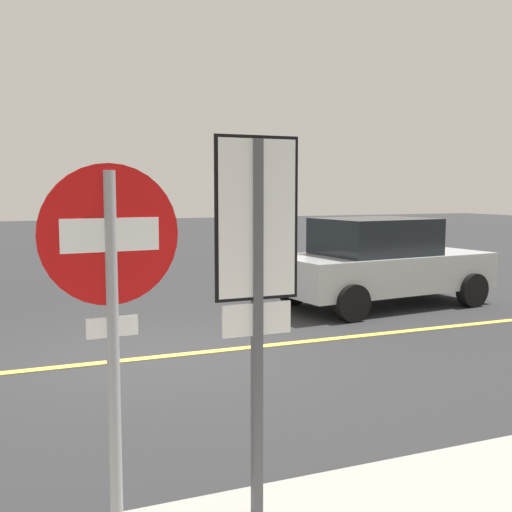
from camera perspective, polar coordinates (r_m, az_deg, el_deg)
ground_plane at (r=8.47m, az=-8.81°, el=-9.08°), size 80.00×80.00×0.00m
lane_marking_centre at (r=9.61m, az=8.96°, el=-7.24°), size 28.00×0.16×0.01m
stop_sign at (r=3.48m, az=-12.96°, el=-4.05°), size 0.76×0.09×2.34m
speed_limit_sign at (r=3.80m, az=0.09°, el=-0.54°), size 0.54×0.06×2.52m
car_silver_mid_road at (r=12.10m, az=11.21°, el=-0.58°), size 4.33×2.40×1.67m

